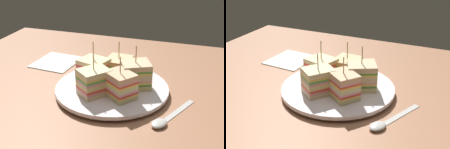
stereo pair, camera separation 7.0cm
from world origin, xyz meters
TOP-DOWN VIEW (x-y plane):
  - ground_plane at (0.00, 0.00)cm, footprint 97.05×78.92cm
  - plate at (0.00, 0.00)cm, footprint 25.99×25.99cm
  - sandwich_wedge_0 at (0.38, 5.22)cm, footprint 6.02×6.62cm
  - sandwich_wedge_1 at (-4.99, 1.59)cm, footprint 7.64×7.10cm
  - sandwich_wedge_2 at (-2.52, -4.60)cm, footprint 7.91×8.12cm
  - sandwich_wedge_3 at (3.16, -4.18)cm, footprint 7.95×7.64cm
  - sandwich_wedge_4 at (4.99, 1.58)cm, footprint 8.22×7.92cm
  - chip_pile at (-0.60, 0.94)cm, footprint 6.65×7.16cm
  - salad_garnish at (-3.43, 8.68)cm, footprint 5.76×7.14cm
  - spoon at (13.55, -8.41)cm, footprint 7.66×14.05cm
  - napkin at (-20.58, 11.97)cm, footprint 12.09×13.06cm

SIDE VIEW (x-z plane):
  - ground_plane at x=0.00cm, z-range -1.80..0.00cm
  - napkin at x=-20.58cm, z-range 0.00..0.50cm
  - spoon at x=13.55cm, z-range -0.09..0.91cm
  - plate at x=0.00cm, z-range 0.16..1.67cm
  - salad_garnish at x=-3.43cm, z-range 1.43..2.68cm
  - chip_pile at x=-0.60cm, z-range 1.54..3.59cm
  - sandwich_wedge_0 at x=0.38cm, z-range -0.57..8.54cm
  - sandwich_wedge_1 at x=-4.99cm, z-range -0.66..9.10cm
  - sandwich_wedge_3 at x=3.16cm, z-range -0.30..9.01cm
  - sandwich_wedge_2 at x=-2.52cm, z-range -0.28..9.09cm
  - sandwich_wedge_4 at x=4.99cm, z-range -0.48..9.46cm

